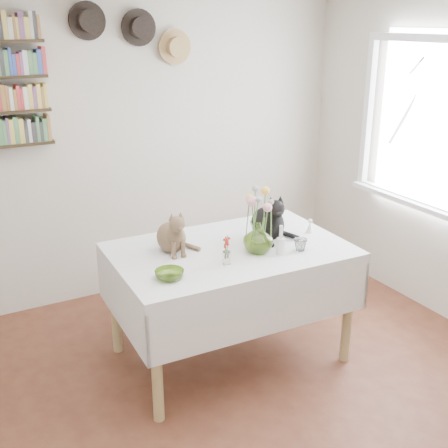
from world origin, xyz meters
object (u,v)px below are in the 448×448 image
tabby_cat (171,229)px  black_cat (268,215)px  flower_vase (258,237)px  dining_table (230,276)px

tabby_cat → black_cat: 0.68m
black_cat → flower_vase: black_cat is taller
tabby_cat → flower_vase: tabby_cat is taller
flower_vase → tabby_cat: bearing=149.5°
dining_table → tabby_cat: size_ratio=5.22×
dining_table → tabby_cat: tabby_cat is taller
tabby_cat → flower_vase: (0.49, -0.29, -0.05)m
dining_table → black_cat: black_cat is taller
black_cat → flower_vase: 0.26m
dining_table → black_cat: (0.31, 0.03, 0.38)m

